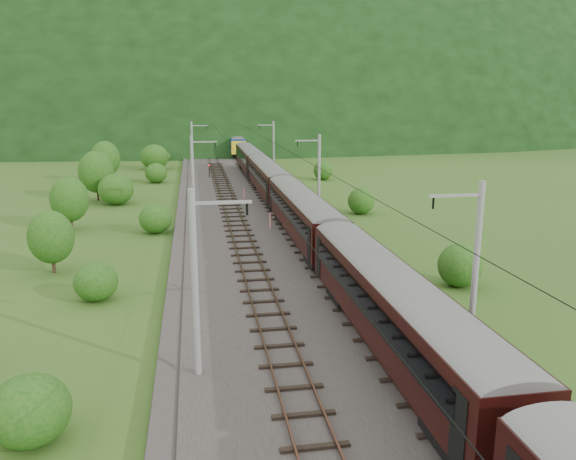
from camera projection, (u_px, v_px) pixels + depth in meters
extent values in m
plane|color=#2F551A|center=(339.00, 369.00, 25.06)|extent=(600.00, 600.00, 0.00)
cube|color=#38332D|center=(298.00, 291.00, 34.62)|extent=(14.00, 220.00, 0.30)
cube|color=#533023|center=(248.00, 289.00, 34.04)|extent=(0.08, 220.00, 0.15)
cube|color=#533023|center=(271.00, 287.00, 34.27)|extent=(0.08, 220.00, 0.15)
cube|color=black|center=(259.00, 290.00, 34.19)|extent=(2.40, 220.00, 0.12)
cube|color=#533023|center=(325.00, 284.00, 34.81)|extent=(0.08, 220.00, 0.15)
cube|color=#533023|center=(347.00, 283.00, 35.05)|extent=(0.08, 220.00, 0.15)
cube|color=black|center=(336.00, 286.00, 34.96)|extent=(2.40, 220.00, 0.12)
cylinder|color=gray|center=(195.00, 285.00, 23.07)|extent=(0.28, 0.28, 8.00)
cube|color=gray|center=(222.00, 203.00, 22.48)|extent=(2.40, 0.12, 0.12)
cylinder|color=black|center=(247.00, 209.00, 22.71)|extent=(0.10, 0.10, 0.50)
cylinder|color=gray|center=(193.00, 178.00, 53.78)|extent=(0.28, 0.28, 8.00)
cube|color=gray|center=(204.00, 142.00, 53.19)|extent=(2.40, 0.12, 0.12)
cylinder|color=black|center=(215.00, 145.00, 53.42)|extent=(0.10, 0.10, 0.50)
cylinder|color=gray|center=(192.00, 149.00, 84.49)|extent=(0.28, 0.28, 8.00)
cube|color=gray|center=(200.00, 126.00, 83.90)|extent=(2.40, 0.12, 0.12)
cylinder|color=black|center=(206.00, 128.00, 84.13)|extent=(0.10, 0.10, 0.50)
cylinder|color=gray|center=(192.00, 135.00, 115.20)|extent=(0.28, 0.28, 8.00)
cube|color=gray|center=(197.00, 118.00, 114.61)|extent=(2.40, 0.12, 0.12)
cylinder|color=black|center=(202.00, 120.00, 114.84)|extent=(0.10, 0.10, 0.50)
cylinder|color=gray|center=(192.00, 127.00, 145.91)|extent=(0.28, 0.28, 8.00)
cube|color=gray|center=(196.00, 114.00, 145.32)|extent=(2.40, 0.12, 0.12)
cylinder|color=black|center=(200.00, 115.00, 145.55)|extent=(0.10, 0.10, 0.50)
cylinder|color=gray|center=(476.00, 270.00, 25.07)|extent=(0.28, 0.28, 8.00)
cube|color=gray|center=(456.00, 195.00, 24.09)|extent=(2.40, 0.12, 0.12)
cylinder|color=black|center=(433.00, 203.00, 24.00)|extent=(0.10, 0.10, 0.50)
cylinder|color=gray|center=(319.00, 175.00, 55.78)|extent=(0.28, 0.28, 8.00)
cube|color=gray|center=(308.00, 141.00, 54.80)|extent=(2.40, 0.12, 0.12)
cylinder|color=black|center=(297.00, 144.00, 54.71)|extent=(0.10, 0.10, 0.50)
cylinder|color=gray|center=(274.00, 147.00, 86.49)|extent=(0.28, 0.28, 8.00)
cube|color=gray|center=(266.00, 125.00, 85.51)|extent=(2.40, 0.12, 0.12)
cylinder|color=black|center=(259.00, 127.00, 85.42)|extent=(0.10, 0.10, 0.50)
cylinder|color=gray|center=(252.00, 134.00, 117.20)|extent=(0.28, 0.28, 8.00)
cube|color=gray|center=(246.00, 118.00, 116.22)|extent=(2.40, 0.12, 0.12)
cylinder|color=black|center=(241.00, 119.00, 116.13)|extent=(0.10, 0.10, 0.50)
cylinder|color=gray|center=(239.00, 127.00, 147.90)|extent=(0.28, 0.28, 8.00)
cube|color=gray|center=(235.00, 114.00, 146.93)|extent=(2.40, 0.12, 0.12)
cylinder|color=black|center=(231.00, 115.00, 146.84)|extent=(0.10, 0.10, 0.50)
cylinder|color=black|center=(258.00, 180.00, 32.63)|extent=(0.03, 198.00, 0.03)
cylinder|color=black|center=(338.00, 178.00, 33.41)|extent=(0.03, 198.00, 0.03)
ellipsoid|color=black|center=(205.00, 122.00, 274.57)|extent=(504.00, 360.00, 244.00)
cube|color=black|center=(393.00, 307.00, 24.83)|extent=(2.66, 20.18, 2.75)
cylinder|color=slate|center=(394.00, 280.00, 24.54)|extent=(2.66, 20.08, 2.66)
cube|color=black|center=(364.00, 302.00, 24.53)|extent=(0.05, 17.76, 1.05)
cube|color=black|center=(422.00, 298.00, 24.97)|extent=(0.05, 17.76, 1.05)
cube|color=black|center=(464.00, 435.00, 18.46)|extent=(2.02, 2.93, 0.83)
cube|color=black|center=(349.00, 292.00, 32.02)|extent=(2.02, 2.93, 0.83)
cube|color=black|center=(302.00, 213.00, 45.02)|extent=(2.66, 20.18, 2.75)
cylinder|color=slate|center=(303.00, 198.00, 44.74)|extent=(2.66, 20.08, 2.66)
cube|color=black|center=(286.00, 209.00, 44.73)|extent=(0.05, 17.76, 1.05)
cube|color=black|center=(319.00, 208.00, 45.16)|extent=(0.05, 17.76, 1.05)
cube|color=black|center=(322.00, 259.00, 38.66)|extent=(2.02, 2.93, 0.83)
cube|color=black|center=(288.00, 217.00, 52.21)|extent=(2.02, 2.93, 0.83)
cube|color=black|center=(268.00, 177.00, 65.22)|extent=(2.66, 20.18, 2.75)
cylinder|color=slate|center=(268.00, 167.00, 64.93)|extent=(2.66, 20.08, 2.66)
cube|color=black|center=(256.00, 175.00, 64.92)|extent=(0.05, 17.76, 1.05)
cube|color=black|center=(279.00, 174.00, 65.36)|extent=(0.05, 17.76, 1.05)
cube|color=black|center=(277.00, 203.00, 58.85)|extent=(2.02, 2.93, 0.83)
cube|color=black|center=(261.00, 183.00, 72.41)|extent=(2.02, 2.93, 0.83)
cube|color=black|center=(250.00, 158.00, 85.41)|extent=(2.66, 20.18, 2.75)
cylinder|color=slate|center=(250.00, 150.00, 85.13)|extent=(2.66, 20.08, 2.66)
cube|color=black|center=(241.00, 156.00, 85.12)|extent=(0.05, 17.76, 1.05)
cube|color=black|center=(259.00, 156.00, 85.55)|extent=(0.05, 17.76, 1.05)
cube|color=black|center=(255.00, 176.00, 79.05)|extent=(2.02, 2.93, 0.83)
cube|color=black|center=(246.00, 165.00, 92.60)|extent=(2.02, 2.93, 0.83)
cube|color=navy|center=(235.00, 143.00, 113.53)|extent=(2.66, 16.51, 2.75)
cylinder|color=slate|center=(235.00, 137.00, 113.24)|extent=(2.66, 16.43, 2.66)
cube|color=black|center=(229.00, 142.00, 113.23)|extent=(0.05, 14.53, 1.05)
cube|color=black|center=(242.00, 141.00, 113.67)|extent=(0.05, 14.53, 1.05)
cube|color=black|center=(238.00, 155.00, 108.39)|extent=(2.02, 2.93, 0.83)
cube|color=black|center=(233.00, 150.00, 119.49)|extent=(2.02, 2.93, 0.83)
cube|color=yellow|center=(233.00, 141.00, 121.30)|extent=(2.71, 0.50, 2.48)
cube|color=yellow|center=(239.00, 148.00, 105.84)|extent=(2.71, 0.50, 2.48)
cube|color=black|center=(234.00, 133.00, 115.97)|extent=(0.08, 1.60, 0.83)
cylinder|color=red|center=(244.00, 193.00, 65.04)|extent=(0.14, 0.14, 1.34)
cylinder|color=red|center=(270.00, 221.00, 50.32)|extent=(0.15, 0.15, 1.43)
cylinder|color=black|center=(209.00, 171.00, 82.86)|extent=(0.12, 0.12, 1.71)
sphere|color=red|center=(209.00, 165.00, 82.65)|extent=(0.21, 0.21, 0.21)
ellipsoid|color=#184B14|center=(30.00, 411.00, 19.38)|extent=(2.79, 2.79, 2.51)
ellipsoid|color=#184B14|center=(96.00, 282.00, 33.23)|extent=(2.58, 2.58, 2.32)
ellipsoid|color=#184B14|center=(156.00, 219.00, 49.75)|extent=(2.93, 2.93, 2.63)
ellipsoid|color=#184B14|center=(116.00, 189.00, 62.94)|extent=(3.91, 3.91, 3.52)
ellipsoid|color=#184B14|center=(156.00, 173.00, 79.21)|extent=(3.10, 3.10, 2.79)
ellipsoid|color=#184B14|center=(155.00, 157.00, 93.84)|extent=(4.65, 4.65, 4.19)
ellipsoid|color=#184B14|center=(166.00, 156.00, 107.07)|extent=(1.83, 1.83, 1.65)
cylinder|color=black|center=(53.00, 256.00, 38.48)|extent=(0.24, 0.24, 2.37)
ellipsoid|color=#184B14|center=(51.00, 237.00, 38.16)|extent=(3.05, 3.05, 3.66)
cylinder|color=black|center=(71.00, 216.00, 51.01)|extent=(0.24, 0.24, 2.65)
ellipsoid|color=#184B14|center=(69.00, 199.00, 50.67)|extent=(3.41, 3.41, 4.09)
cylinder|color=black|center=(97.00, 187.00, 65.51)|extent=(0.24, 0.24, 3.16)
ellipsoid|color=#184B14|center=(96.00, 172.00, 65.09)|extent=(4.06, 4.06, 4.87)
cylinder|color=black|center=(106.00, 171.00, 79.47)|extent=(0.24, 0.24, 3.19)
ellipsoid|color=#184B14|center=(105.00, 158.00, 79.05)|extent=(4.10, 4.10, 4.92)
ellipsoid|color=#184B14|center=(460.00, 267.00, 35.70)|extent=(2.80, 2.80, 2.52)
ellipsoid|color=#184B14|center=(361.00, 202.00, 58.02)|extent=(2.75, 2.75, 2.48)
ellipsoid|color=#184B14|center=(323.00, 171.00, 82.13)|extent=(2.84, 2.84, 2.56)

